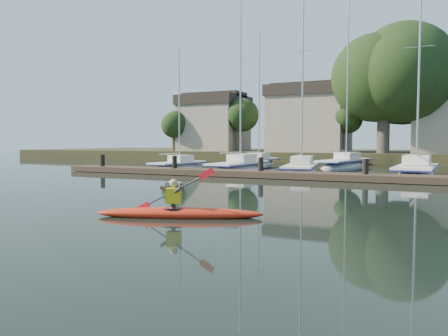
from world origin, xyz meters
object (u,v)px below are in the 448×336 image
at_px(sailboat_0, 178,171).
at_px(sailboat_3, 416,179).
at_px(dock, 310,175).
at_px(sailboat_2, 301,176).
at_px(sailboat_6, 345,169).
at_px(sailboat_5, 258,166).
at_px(kayak, 178,211).
at_px(sailboat_1, 239,173).

distance_m(sailboat_0, sailboat_3, 17.04).
height_order(dock, sailboat_0, sailboat_0).
xyz_separation_m(sailboat_0, sailboat_2, (9.92, -0.34, -0.00)).
bearing_deg(sailboat_6, sailboat_0, -131.20).
bearing_deg(sailboat_5, sailboat_3, -30.17).
xyz_separation_m(sailboat_2, sailboat_3, (7.12, 0.41, -0.03)).
xyz_separation_m(kayak, sailboat_1, (-6.29, 19.07, -0.37)).
bearing_deg(sailboat_5, sailboat_2, -52.16).
bearing_deg(sailboat_2, kayak, -94.53).
distance_m(kayak, sailboat_1, 20.09).
bearing_deg(sailboat_3, sailboat_1, -177.44).
relative_size(sailboat_5, sailboat_6, 0.83).
relative_size(dock, sailboat_0, 3.22).
relative_size(sailboat_3, sailboat_5, 1.04).
height_order(kayak, sailboat_3, sailboat_3).
distance_m(sailboat_2, sailboat_5, 10.99).
bearing_deg(sailboat_1, sailboat_0, -173.83).
bearing_deg(sailboat_0, sailboat_1, 9.24).
bearing_deg(dock, sailboat_1, 142.20).
height_order(dock, sailboat_3, sailboat_3).
xyz_separation_m(sailboat_0, sailboat_3, (17.04, 0.07, -0.03)).
bearing_deg(sailboat_0, sailboat_3, 6.53).
height_order(sailboat_2, sailboat_5, sailboat_2).
distance_m(sailboat_1, sailboat_6, 10.58).
xyz_separation_m(kayak, sailboat_3, (5.69, 18.88, -0.39)).
relative_size(sailboat_0, sailboat_2, 0.74).
distance_m(kayak, sailboat_2, 18.53).
distance_m(dock, sailboat_3, 7.31).
height_order(dock, sailboat_2, sailboat_2).
height_order(sailboat_2, sailboat_6, sailboat_6).
distance_m(kayak, sailboat_3, 19.73).
xyz_separation_m(kayak, dock, (0.30, 13.96, 0.02)).
relative_size(sailboat_0, sailboat_5, 0.79).
bearing_deg(sailboat_3, dock, -134.13).
xyz_separation_m(dock, sailboat_6, (-0.39, 13.69, -0.39)).
distance_m(sailboat_0, sailboat_2, 9.93).
bearing_deg(dock, sailboat_6, 91.64).
distance_m(sailboat_2, sailboat_6, 9.28).
xyz_separation_m(sailboat_1, sailboat_3, (11.98, -0.19, -0.02)).
height_order(kayak, sailboat_0, sailboat_0).
height_order(sailboat_1, sailboat_3, sailboat_1).
height_order(dock, sailboat_5, sailboat_5).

